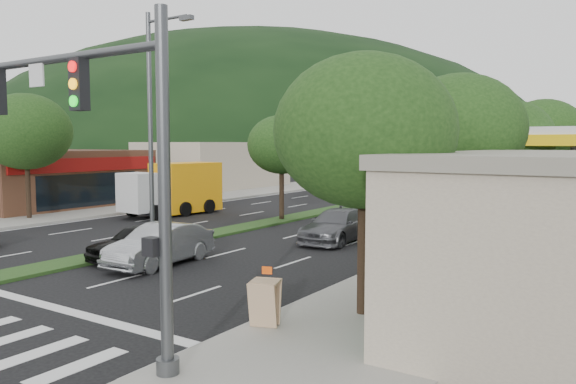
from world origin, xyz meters
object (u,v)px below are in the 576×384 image
Objects in this scene: car_queue_b at (337,225)px; tree_r_c at (508,138)px; traffic_signal at (106,137)px; car_queue_a at (139,242)px; tree_med_far at (433,138)px; box_truck at (176,190)px; car_queue_d at (459,200)px; a_frame_sign at (265,299)px; tree_r_b at (459,129)px; tree_r_a at (364,131)px; tree_l_a at (26,132)px; car_queue_c at (396,205)px; tree_med_near at (282,145)px; streetlight_mid at (389,130)px; tree_r_d at (543,133)px; motorhome at (516,177)px; sedan_silver at (160,245)px; car_queue_e at (404,191)px; streetlight_near at (154,118)px; tree_r_e at (565,138)px.

tree_r_c is at bearing 41.93° from car_queue_b.
traffic_signal reaches higher than tree_r_c.
tree_med_far is at bearing 98.20° from car_queue_a.
box_truck is at bearing -170.36° from tree_r_c.
car_queue_d is 3.62× the size of a_frame_sign.
tree_med_far is (-12.00, 32.00, -0.03)m from tree_r_b.
car_queue_a is at bearing 169.85° from tree_r_a.
traffic_signal is 16.10m from car_queue_b.
tree_l_a reaches higher than traffic_signal.
car_queue_c is at bearing 84.58° from car_queue_a.
streetlight_mid is at bearing 89.22° from tree_med_near.
car_queue_b reaches higher than car_queue_a.
tree_r_d is 0.72× the size of streetlight_mid.
motorhome is 5.69× the size of a_frame_sign.
tree_l_a reaches higher than tree_med_far.
sedan_silver is at bearing 137.99° from box_truck.
tree_r_d is (0.00, 26.00, 0.36)m from tree_r_a.
car_queue_b reaches higher than car_queue_e.
tree_med_near is 23.65m from motorhome.
tree_l_a reaches higher than box_truck.
tree_l_a is at bearing 151.81° from traffic_signal.
tree_r_b is at bearing -26.57° from tree_med_near.
traffic_signal is 0.98× the size of tree_r_d.
tree_med_near is (-9.03, 19.54, -0.22)m from traffic_signal.
streetlight_mid is 2.43× the size of car_queue_a.
tree_r_d is 18.44m from tree_med_far.
streetlight_near is 6.66× the size of a_frame_sign.
a_frame_sign is (9.00, -31.33, 0.09)m from car_queue_e.
streetlight_near is 2.43× the size of car_queue_a.
car_queue_b is (4.45, 7.89, 0.03)m from car_queue_a.
streetlight_mid is at bearing 165.73° from tree_r_d.
tree_med_near is 0.88× the size of box_truck.
box_truck is (-10.12, 11.08, 0.78)m from sedan_silver.
tree_l_a is at bearing 166.24° from tree_r_a.
streetlight_near reaches higher than tree_r_e.
car_queue_c reaches higher than car_queue_b.
box_truck is (-8.70, -16.38, 0.82)m from car_queue_e.
streetlight_mid is at bearing 132.22° from tree_r_c.
traffic_signal is at bearing -75.67° from streetlight_mid.
car_queue_e is at bearing 109.87° from car_queue_c.
traffic_signal is 13.03m from streetlight_near.
traffic_signal reaches higher than car_queue_e.
tree_r_b is 1.69× the size of car_queue_a.
car_queue_a is at bearing -82.94° from tree_med_near.
a_frame_sign reaches higher than car_queue_b.
tree_r_b is at bearing -60.68° from streetlight_mid.
traffic_signal is at bearing -47.23° from streetlight_near.
tree_l_a is at bearing 171.05° from streetlight_near.
a_frame_sign is (9.00, -4.09, 0.11)m from car_queue_a.
a_frame_sign is at bearing -19.64° from tree_l_a.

